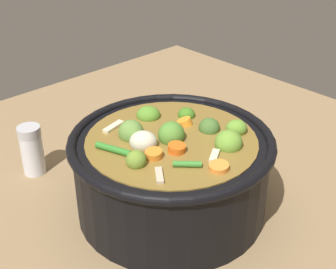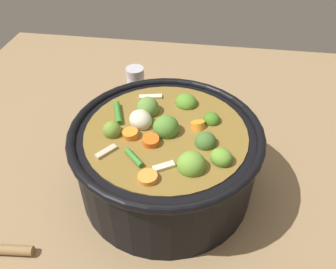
{
  "view_description": "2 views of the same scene",
  "coord_description": "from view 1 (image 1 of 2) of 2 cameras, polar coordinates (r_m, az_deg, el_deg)",
  "views": [
    {
      "loc": [
        0.42,
        -0.41,
        0.46
      ],
      "look_at": [
        -0.02,
        0.01,
        0.12
      ],
      "focal_mm": 50.41,
      "sensor_mm": 36.0,
      "label": 1
    },
    {
      "loc": [
        0.39,
        0.06,
        0.46
      ],
      "look_at": [
        -0.0,
        0.0,
        0.12
      ],
      "focal_mm": 36.67,
      "sensor_mm": 36.0,
      "label": 2
    }
  ],
  "objects": [
    {
      "name": "salt_shaker",
      "position": [
        0.84,
        -16.14,
        -1.79
      ],
      "size": [
        0.04,
        0.04,
        0.09
      ],
      "color": "silver",
      "rests_on": "ground_plane"
    },
    {
      "name": "ground_plane",
      "position": [
        0.75,
        0.38,
        -8.79
      ],
      "size": [
        1.1,
        1.1,
        0.0
      ],
      "primitive_type": "plane",
      "color": "#8C704C"
    },
    {
      "name": "cooking_pot",
      "position": [
        0.71,
        0.41,
        -4.44
      ],
      "size": [
        0.3,
        0.3,
        0.15
      ],
      "color": "black",
      "rests_on": "ground_plane"
    }
  ]
}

